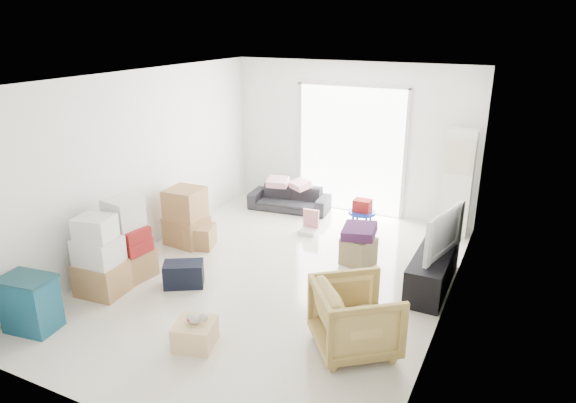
{
  "coord_description": "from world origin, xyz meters",
  "views": [
    {
      "loc": [
        2.95,
        -5.62,
        3.35
      ],
      "look_at": [
        0.11,
        0.2,
        1.06
      ],
      "focal_mm": 32.0,
      "sensor_mm": 36.0,
      "label": 1
    }
  ],
  "objects_px": {
    "tv_console": "(433,269)",
    "armchair": "(356,314)",
    "television": "(435,247)",
    "kids_table": "(362,210)",
    "storage_bins": "(30,303)",
    "ac_tower": "(458,183)",
    "wood_crate": "(195,334)",
    "sofa": "(289,195)",
    "ottoman": "(358,251)"
  },
  "relations": [
    {
      "from": "storage_bins",
      "to": "ottoman",
      "type": "height_order",
      "value": "storage_bins"
    },
    {
      "from": "armchair",
      "to": "sofa",
      "type": "bearing_deg",
      "value": -2.81
    },
    {
      "from": "ac_tower",
      "to": "storage_bins",
      "type": "bearing_deg",
      "value": -127.64
    },
    {
      "from": "sofa",
      "to": "ottoman",
      "type": "bearing_deg",
      "value": -47.04
    },
    {
      "from": "storage_bins",
      "to": "kids_table",
      "type": "distance_m",
      "value": 5.0
    },
    {
      "from": "tv_console",
      "to": "storage_bins",
      "type": "xyz_separation_m",
      "value": [
        -3.9,
        -3.03,
        0.08
      ]
    },
    {
      "from": "ac_tower",
      "to": "storage_bins",
      "type": "height_order",
      "value": "ac_tower"
    },
    {
      "from": "storage_bins",
      "to": "kids_table",
      "type": "bearing_deg",
      "value": 60.26
    },
    {
      "from": "ac_tower",
      "to": "sofa",
      "type": "bearing_deg",
      "value": -177.08
    },
    {
      "from": "armchair",
      "to": "kids_table",
      "type": "xyz_separation_m",
      "value": [
        -0.95,
        3.08,
        -0.01
      ]
    },
    {
      "from": "kids_table",
      "to": "wood_crate",
      "type": "bearing_deg",
      "value": -99.44
    },
    {
      "from": "sofa",
      "to": "ac_tower",
      "type": "bearing_deg",
      "value": -3.64
    },
    {
      "from": "ac_tower",
      "to": "kids_table",
      "type": "relative_size",
      "value": 2.96
    },
    {
      "from": "television",
      "to": "ottoman",
      "type": "relative_size",
      "value": 2.57
    },
    {
      "from": "ac_tower",
      "to": "wood_crate",
      "type": "bearing_deg",
      "value": -114.26
    },
    {
      "from": "tv_console",
      "to": "sofa",
      "type": "height_order",
      "value": "sofa"
    },
    {
      "from": "tv_console",
      "to": "sofa",
      "type": "relative_size",
      "value": 1.0
    },
    {
      "from": "television",
      "to": "wood_crate",
      "type": "distance_m",
      "value": 3.24
    },
    {
      "from": "storage_bins",
      "to": "television",
      "type": "bearing_deg",
      "value": 37.88
    },
    {
      "from": "ottoman",
      "to": "wood_crate",
      "type": "relative_size",
      "value": 0.97
    },
    {
      "from": "sofa",
      "to": "ottoman",
      "type": "height_order",
      "value": "sofa"
    },
    {
      "from": "wood_crate",
      "to": "television",
      "type": "bearing_deg",
      "value": 50.41
    },
    {
      "from": "ac_tower",
      "to": "kids_table",
      "type": "height_order",
      "value": "ac_tower"
    },
    {
      "from": "ottoman",
      "to": "wood_crate",
      "type": "height_order",
      "value": "ottoman"
    },
    {
      "from": "ac_tower",
      "to": "sofa",
      "type": "relative_size",
      "value": 1.18
    },
    {
      "from": "ac_tower",
      "to": "tv_console",
      "type": "relative_size",
      "value": 1.18
    },
    {
      "from": "television",
      "to": "storage_bins",
      "type": "relative_size",
      "value": 1.58
    },
    {
      "from": "tv_console",
      "to": "armchair",
      "type": "xyz_separation_m",
      "value": [
        -0.47,
        -1.77,
        0.18
      ]
    },
    {
      "from": "television",
      "to": "wood_crate",
      "type": "relative_size",
      "value": 2.5
    },
    {
      "from": "storage_bins",
      "to": "armchair",
      "type": "bearing_deg",
      "value": 20.18
    },
    {
      "from": "tv_console",
      "to": "kids_table",
      "type": "height_order",
      "value": "kids_table"
    },
    {
      "from": "kids_table",
      "to": "television",
      "type": "bearing_deg",
      "value": -42.74
    },
    {
      "from": "tv_console",
      "to": "storage_bins",
      "type": "relative_size",
      "value": 2.25
    },
    {
      "from": "television",
      "to": "tv_console",
      "type": "bearing_deg",
      "value": 0.0
    },
    {
      "from": "tv_console",
      "to": "armchair",
      "type": "height_order",
      "value": "armchair"
    },
    {
      "from": "television",
      "to": "storage_bins",
      "type": "xyz_separation_m",
      "value": [
        -3.9,
        -3.03,
        -0.23
      ]
    },
    {
      "from": "storage_bins",
      "to": "ottoman",
      "type": "xyz_separation_m",
      "value": [
        2.8,
        3.23,
        -0.13
      ]
    },
    {
      "from": "sofa",
      "to": "wood_crate",
      "type": "xyz_separation_m",
      "value": [
        0.94,
        -4.28,
        -0.15
      ]
    },
    {
      "from": "tv_console",
      "to": "wood_crate",
      "type": "distance_m",
      "value": 3.22
    },
    {
      "from": "television",
      "to": "kids_table",
      "type": "height_order",
      "value": "television"
    },
    {
      "from": "armchair",
      "to": "ottoman",
      "type": "xyz_separation_m",
      "value": [
        -0.63,
        1.97,
        -0.22
      ]
    },
    {
      "from": "sofa",
      "to": "wood_crate",
      "type": "relative_size",
      "value": 3.56
    },
    {
      "from": "tv_console",
      "to": "storage_bins",
      "type": "bearing_deg",
      "value": -142.12
    },
    {
      "from": "tv_console",
      "to": "kids_table",
      "type": "relative_size",
      "value": 2.51
    },
    {
      "from": "television",
      "to": "armchair",
      "type": "bearing_deg",
      "value": 179.07
    },
    {
      "from": "ac_tower",
      "to": "television",
      "type": "distance_m",
      "value": 1.98
    },
    {
      "from": "ac_tower",
      "to": "sofa",
      "type": "xyz_separation_m",
      "value": [
        -2.94,
        -0.15,
        -0.58
      ]
    },
    {
      "from": "ac_tower",
      "to": "wood_crate",
      "type": "distance_m",
      "value": 4.92
    },
    {
      "from": "storage_bins",
      "to": "ottoman",
      "type": "relative_size",
      "value": 1.62
    },
    {
      "from": "kids_table",
      "to": "storage_bins",
      "type": "bearing_deg",
      "value": -119.74
    }
  ]
}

